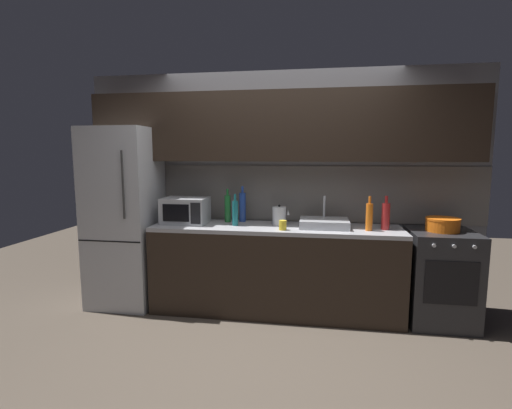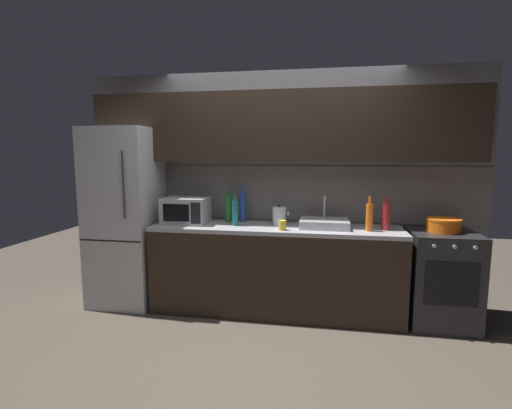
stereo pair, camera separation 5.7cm
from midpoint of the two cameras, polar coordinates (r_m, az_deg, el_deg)
ground_plane at (r=3.27m, az=1.29°, el=-22.05°), size 10.00×10.00×0.00m
back_wall at (r=4.03m, az=3.94°, el=6.58°), size 4.25×0.44×2.50m
counter_run at (r=3.92m, az=3.32°, el=-9.79°), size 2.51×0.60×0.90m
refrigerator at (r=4.30m, az=-18.81°, el=-1.79°), size 0.68×0.69×1.90m
oven_range at (r=4.06m, az=26.61°, el=-9.95°), size 0.60×0.62×0.90m
microwave at (r=4.02m, az=-10.20°, el=-0.88°), size 0.46×0.35×0.27m
sink_basin at (r=3.81m, az=10.74°, el=-2.81°), size 0.48×0.38×0.30m
kettle at (r=3.85m, az=3.99°, el=-1.74°), size 0.18×0.14×0.21m
wine_bottle_blue at (r=4.05m, az=-1.60°, el=-0.32°), size 0.07×0.07×0.38m
wine_bottle_green at (r=4.04m, az=-3.88°, el=-0.53°), size 0.07×0.07×0.36m
wine_bottle_teal at (r=3.82m, az=-2.75°, el=-1.24°), size 0.06×0.06×0.32m
wine_bottle_orange at (r=3.71m, az=17.25°, el=-1.80°), size 0.06×0.06×0.33m
wine_bottle_red at (r=3.81m, az=19.54°, el=-1.67°), size 0.08×0.08×0.33m
mug_yellow at (r=3.61m, az=4.49°, el=-3.16°), size 0.07×0.07×0.09m
cooking_pot at (r=3.95m, az=26.97°, el=-2.80°), size 0.31×0.31×0.13m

